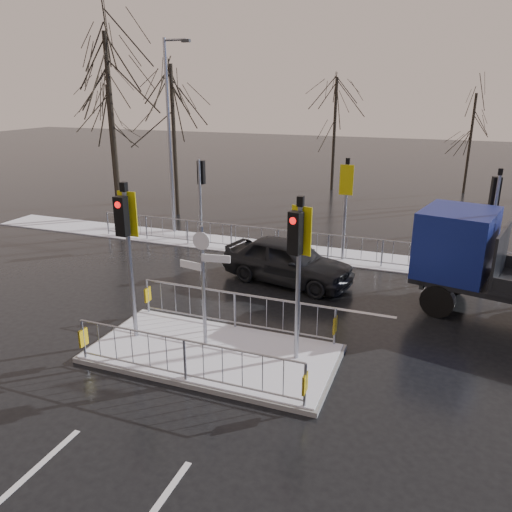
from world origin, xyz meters
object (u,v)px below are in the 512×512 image
(flatbed_truck, at_px, (488,261))
(car_far_lane, at_px, (288,261))
(street_lamp_left, at_px, (171,131))
(traffic_island, at_px, (212,341))

(flatbed_truck, bearing_deg, car_far_lane, 177.32)
(flatbed_truck, relative_size, street_lamp_left, 0.82)
(traffic_island, xyz_separation_m, flatbed_truck, (6.25, 5.08, 1.18))
(traffic_island, xyz_separation_m, street_lamp_left, (-6.42, 9.49, 4.10))
(car_far_lane, xyz_separation_m, street_lamp_left, (-6.65, 4.12, 3.73))
(street_lamp_left, bearing_deg, traffic_island, -55.93)
(car_far_lane, relative_size, flatbed_truck, 0.66)
(traffic_island, distance_m, flatbed_truck, 8.14)
(street_lamp_left, bearing_deg, flatbed_truck, -19.18)
(traffic_island, distance_m, street_lamp_left, 12.17)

